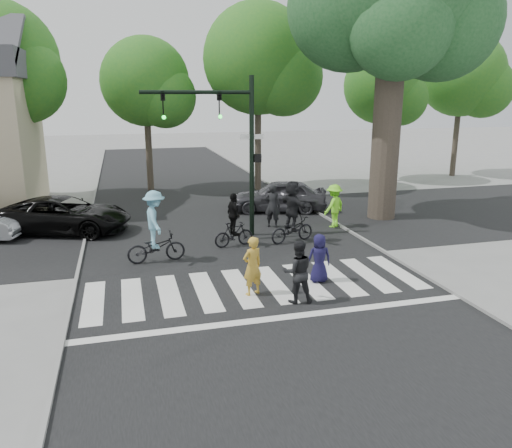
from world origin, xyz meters
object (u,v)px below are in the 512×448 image
Objects in this scene: pedestrian_woman at (252,266)px; pedestrian_child at (319,258)px; pedestrian_adult at (298,272)px; car_grey at (279,196)px; cyclist_right at (292,215)px; car_suv at (64,215)px; traffic_signal at (229,134)px; cyclist_mid at (234,225)px; cyclist_left at (155,232)px.

pedestrian_child is at bearing 170.20° from pedestrian_woman.
car_grey is at bearing -97.50° from pedestrian_adult.
car_suv is at bearing 156.50° from cyclist_right.
traffic_signal reaches higher than car_grey.
car_suv is at bearing -76.79° from pedestrian_woman.
pedestrian_child reaches higher than car_suv.
traffic_signal reaches higher than cyclist_mid.
traffic_signal is 2.60× the size of cyclist_right.
pedestrian_woman is at bearing -121.02° from cyclist_right.
cyclist_mid is 7.04m from car_suv.
cyclist_right is (2.70, 4.49, 0.21)m from pedestrian_woman.
car_grey is (3.12, 3.66, -3.16)m from traffic_signal.
cyclist_mid is at bearing 179.27° from cyclist_right.
traffic_signal is 3.34m from cyclist_mid.
pedestrian_adult is 5.35m from cyclist_mid.
pedestrian_adult is 10.60m from car_grey.
traffic_signal is at bearing -25.25° from car_grey.
cyclist_right reaches higher than car_grey.
pedestrian_adult is (-1.11, -1.23, 0.13)m from pedestrian_child.
pedestrian_woman is 9.82m from car_suv.
pedestrian_child is at bearing -34.56° from cyclist_left.
traffic_signal is at bearing -117.77° from pedestrian_woman.
traffic_signal is at bearing 37.40° from cyclist_left.
pedestrian_adult is at bearing -86.89° from traffic_signal.
traffic_signal is 5.76m from car_grey.
traffic_signal is 7.25m from pedestrian_adult.
cyclist_left is at bearing -77.66° from pedestrian_woman.
cyclist_mid is (-0.15, -1.25, -3.10)m from traffic_signal.
car_suv is 1.18× the size of car_grey.
car_grey reaches higher than car_suv.
pedestrian_child is 10.85m from car_suv.
car_suv is (-7.68, 7.66, -0.01)m from pedestrian_child.
cyclist_left is 8.52m from car_grey.
cyclist_right is at bearing -93.30° from pedestrian_child.
cyclist_mid reaches higher than car_grey.
cyclist_right reaches higher than pedestrian_child.
cyclist_left is (-2.33, 3.49, 0.20)m from pedestrian_woman.
cyclist_right reaches higher than pedestrian_woman.
cyclist_right reaches higher than car_suv.
cyclist_left is 1.03× the size of cyclist_right.
pedestrian_woman is 0.97× the size of pedestrian_adult.
cyclist_right is at bearing -100.10° from pedestrian_adult.
cyclist_mid is 0.85× the size of cyclist_right.
pedestrian_woman is 1.29m from pedestrian_adult.
cyclist_left is at bearing -168.73° from cyclist_right.
pedestrian_adult is (0.36, -6.57, -3.05)m from traffic_signal.
traffic_signal is 1.37× the size of car_grey.
car_grey is at bearing 44.21° from cyclist_left.
cyclist_mid is 0.45× the size of car_grey.
cyclist_mid reaches higher than pedestrian_woman.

